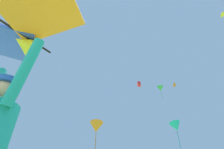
% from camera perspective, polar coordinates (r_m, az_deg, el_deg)
% --- Properties ---
extents(held_stunt_kite, '(1.56, 1.00, 0.38)m').
position_cam_1_polar(held_stunt_kite, '(2.17, -27.57, 12.13)').
color(held_stunt_kite, black).
extents(distant_kite_yellow_low_right, '(1.06, 1.08, 0.37)m').
position_cam_1_polar(distant_kite_yellow_low_right, '(25.95, 33.11, 16.59)').
color(distant_kite_yellow_low_right, yellow).
extents(distant_kite_orange_mid_right, '(0.69, 0.61, 0.86)m').
position_cam_1_polar(distant_kite_orange_mid_right, '(35.58, 20.04, -3.27)').
color(distant_kite_orange_mid_right, orange).
extents(distant_kite_orange_low_left, '(1.63, 1.71, 2.83)m').
position_cam_1_polar(distant_kite_orange_low_left, '(16.29, -5.26, -17.09)').
color(distant_kite_orange_low_left, orange).
extents(distant_kite_green_high_left, '(1.70, 1.84, 2.81)m').
position_cam_1_polar(distant_kite_green_high_left, '(32.33, 15.79, -4.48)').
color(distant_kite_green_high_left, green).
extents(distant_kite_teal_overhead_distant, '(1.89, 1.77, 3.15)m').
position_cam_1_polar(distant_kite_teal_overhead_distant, '(22.71, 20.51, -15.91)').
color(distant_kite_teal_overhead_distant, '#19B2AD').
extents(distant_kite_red_mid_left, '(1.01, 1.14, 1.25)m').
position_cam_1_polar(distant_kite_red_mid_left, '(38.53, 8.96, -3.13)').
color(distant_kite_red_mid_left, red).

